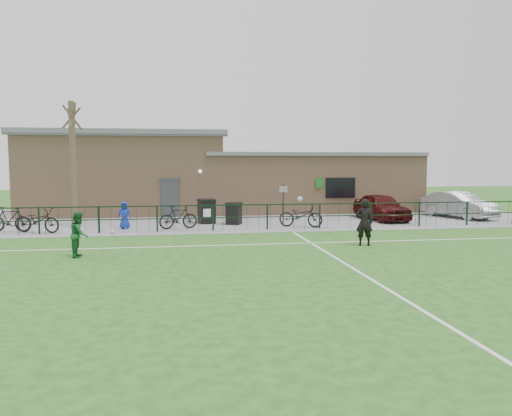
{
  "coord_description": "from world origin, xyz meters",
  "views": [
    {
      "loc": [
        -3.07,
        -14.51,
        3.12
      ],
      "look_at": [
        0.0,
        5.0,
        1.3
      ],
      "focal_mm": 35.0,
      "sensor_mm": 36.0,
      "label": 1
    }
  ],
  "objects": [
    {
      "name": "goalkeeper_kick",
      "position": [
        3.77,
        3.22,
        0.89
      ],
      "size": [
        2.05,
        3.9,
        1.76
      ],
      "color": "black",
      "rests_on": "ground"
    },
    {
      "name": "bicycle_b",
      "position": [
        -10.47,
        8.88,
        0.59
      ],
      "size": [
        1.93,
        0.74,
        1.13
      ],
      "primitive_type": "imported",
      "rotation": [
        0.0,
        0.0,
        1.46
      ],
      "color": "black",
      "rests_on": "paving_strip"
    },
    {
      "name": "spectator_child",
      "position": [
        -5.54,
        9.22,
        0.66
      ],
      "size": [
        0.65,
        0.45,
        1.27
      ],
      "primitive_type": "imported",
      "rotation": [
        0.0,
        0.0,
        -0.07
      ],
      "color": "#132CB3",
      "rests_on": "paving_strip"
    },
    {
      "name": "paving_strip",
      "position": [
        0.0,
        13.5,
        0.01
      ],
      "size": [
        34.0,
        13.0,
        0.02
      ],
      "primitive_type": "cube",
      "color": "gray",
      "rests_on": "ground"
    },
    {
      "name": "pitch_line_perp",
      "position": [
        2.0,
        0.0,
        0.0
      ],
      "size": [
        0.1,
        16.0,
        0.01
      ],
      "primitive_type": "cube",
      "color": "white",
      "rests_on": "ground"
    },
    {
      "name": "pitch_line_mid",
      "position": [
        0.0,
        4.0,
        0.0
      ],
      "size": [
        28.0,
        0.1,
        0.01
      ],
      "primitive_type": "cube",
      "color": "white",
      "rests_on": "ground"
    },
    {
      "name": "bare_tree",
      "position": [
        -8.0,
        10.5,
        3.0
      ],
      "size": [
        0.3,
        0.3,
        6.0
      ],
      "primitive_type": "cylinder",
      "color": "#4D3E2E",
      "rests_on": "ground"
    },
    {
      "name": "ground",
      "position": [
        0.0,
        0.0,
        0.0
      ],
      "size": [
        90.0,
        90.0,
        0.0
      ],
      "primitive_type": "plane",
      "color": "#225418",
      "rests_on": "ground"
    },
    {
      "name": "sign_post",
      "position": [
        2.13,
        9.78,
        1.02
      ],
      "size": [
        0.07,
        0.07,
        2.0
      ],
      "primitive_type": "cylinder",
      "rotation": [
        0.0,
        0.0,
        0.1
      ],
      "color": "black",
      "rests_on": "paving_strip"
    },
    {
      "name": "car_silver",
      "position": [
        12.44,
        11.16,
        0.75
      ],
      "size": [
        2.79,
        4.67,
        1.45
      ],
      "primitive_type": "imported",
      "rotation": [
        0.0,
        0.0,
        0.31
      ],
      "color": "#A3A6AA",
      "rests_on": "paving_strip"
    },
    {
      "name": "wheelie_bin_right",
      "position": [
        -0.31,
        10.12,
        0.52
      ],
      "size": [
        0.9,
        0.95,
        1.0
      ],
      "primitive_type": "cube",
      "rotation": [
        0.0,
        0.0,
        -0.39
      ],
      "color": "black",
      "rests_on": "paving_strip"
    },
    {
      "name": "car_maroon",
      "position": [
        7.72,
        10.77,
        0.73
      ],
      "size": [
        2.05,
        4.32,
        1.43
      ],
      "primitive_type": "imported",
      "rotation": [
        0.0,
        0.0,
        0.09
      ],
      "color": "#400B0C",
      "rests_on": "paving_strip"
    },
    {
      "name": "pitch_line_touch",
      "position": [
        0.0,
        7.8,
        0.0
      ],
      "size": [
        28.0,
        0.1,
        0.01
      ],
      "primitive_type": "cube",
      "color": "white",
      "rests_on": "ground"
    },
    {
      "name": "clubhouse",
      "position": [
        -0.88,
        16.5,
        2.22
      ],
      "size": [
        24.25,
        5.4,
        4.96
      ],
      "color": "tan",
      "rests_on": "ground"
    },
    {
      "name": "bicycle_c",
      "position": [
        -9.18,
        8.51,
        0.56
      ],
      "size": [
        2.17,
        1.35,
        1.08
      ],
      "primitive_type": "imported",
      "rotation": [
        0.0,
        0.0,
        1.23
      ],
      "color": "black",
      "rests_on": "paving_strip"
    },
    {
      "name": "wheelie_bin_left",
      "position": [
        -1.64,
        10.75,
        0.6
      ],
      "size": [
        0.9,
        0.98,
        1.15
      ],
      "primitive_type": "cube",
      "rotation": [
        0.0,
        0.0,
        0.17
      ],
      "color": "black",
      "rests_on": "paving_strip"
    },
    {
      "name": "outfield_player",
      "position": [
        -6.31,
        2.5,
        0.75
      ],
      "size": [
        0.58,
        0.74,
        1.5
      ],
      "primitive_type": "imported",
      "rotation": [
        0.0,
        0.0,
        1.59
      ],
      "color": "#195826",
      "rests_on": "ground"
    },
    {
      "name": "bicycle_e",
      "position": [
        2.73,
        8.59,
        0.57
      ],
      "size": [
        2.22,
        1.54,
        1.11
      ],
      "primitive_type": "imported",
      "rotation": [
        0.0,
        0.0,
        1.14
      ],
      "color": "black",
      "rests_on": "paving_strip"
    },
    {
      "name": "perimeter_fence",
      "position": [
        0.0,
        8.0,
        0.6
      ],
      "size": [
        28.0,
        0.1,
        1.2
      ],
      "primitive_type": "cube",
      "color": "black",
      "rests_on": "ground"
    },
    {
      "name": "bicycle_d",
      "position": [
        -3.07,
        8.82,
        0.56
      ],
      "size": [
        1.86,
        0.89,
        1.08
      ],
      "primitive_type": "imported",
      "rotation": [
        0.0,
        0.0,
        1.79
      ],
      "color": "black",
      "rests_on": "paving_strip"
    },
    {
      "name": "ball_ground",
      "position": [
        -5.91,
        7.71,
        0.1
      ],
      "size": [
        0.2,
        0.2,
        0.2
      ],
      "primitive_type": "sphere",
      "color": "white",
      "rests_on": "ground"
    }
  ]
}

